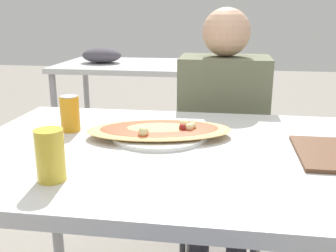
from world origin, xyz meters
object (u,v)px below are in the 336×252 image
at_px(dining_table, 179,168).
at_px(pizza_main, 160,131).
at_px(chair_far_seated, 222,144).
at_px(person_seated, 223,113).
at_px(soda_can, 70,114).
at_px(drink_glass, 50,155).

xyz_separation_m(dining_table, pizza_main, (-0.08, 0.10, 0.09)).
relative_size(chair_far_seated, person_seated, 0.76).
xyz_separation_m(chair_far_seated, soda_can, (-0.52, -0.66, 0.31)).
bearing_deg(chair_far_seated, person_seated, 90.00).
bearing_deg(soda_can, drink_glass, -74.29).
height_order(dining_table, pizza_main, pizza_main).
height_order(chair_far_seated, soda_can, chair_far_seated).
bearing_deg(chair_far_seated, drink_glass, 68.99).
distance_m(pizza_main, soda_can, 0.32).
xyz_separation_m(chair_far_seated, pizza_main, (-0.20, -0.68, 0.27)).
relative_size(dining_table, drink_glass, 10.30).
distance_m(dining_table, drink_glass, 0.42).
bearing_deg(dining_table, pizza_main, 127.58).
xyz_separation_m(dining_table, person_seated, (0.13, 0.67, 0.01)).
relative_size(chair_far_seated, drink_glass, 6.77).
relative_size(chair_far_seated, pizza_main, 1.71).
distance_m(dining_table, chair_far_seated, 0.81).
xyz_separation_m(soda_can, drink_glass, (0.11, -0.41, 0.00)).
bearing_deg(pizza_main, soda_can, 176.11).
relative_size(dining_table, person_seated, 1.15).
bearing_deg(dining_table, chair_far_seated, 80.92).
bearing_deg(chair_far_seated, dining_table, 80.92).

